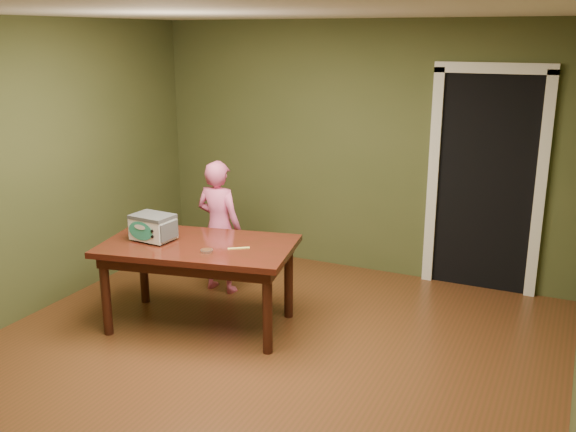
% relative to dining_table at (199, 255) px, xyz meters
% --- Properties ---
extents(floor, '(5.00, 5.00, 0.00)m').
position_rel_dining_table_xyz_m(floor, '(0.73, -0.55, -0.65)').
color(floor, brown).
rests_on(floor, ground).
extents(room_shell, '(4.52, 5.02, 2.61)m').
position_rel_dining_table_xyz_m(room_shell, '(0.73, -0.55, 1.06)').
color(room_shell, '#484E2A').
rests_on(room_shell, ground).
extents(doorway, '(1.10, 0.66, 2.25)m').
position_rel_dining_table_xyz_m(doorway, '(2.03, 2.23, 0.41)').
color(doorway, black).
rests_on(doorway, ground).
extents(dining_table, '(1.75, 1.20, 0.75)m').
position_rel_dining_table_xyz_m(dining_table, '(0.00, 0.00, 0.00)').
color(dining_table, '#3B180D').
rests_on(dining_table, floor).
extents(toy_oven, '(0.38, 0.28, 0.23)m').
position_rel_dining_table_xyz_m(toy_oven, '(-0.39, -0.09, 0.22)').
color(toy_oven, '#4C4F54').
rests_on(toy_oven, dining_table).
extents(baking_pan, '(0.10, 0.10, 0.02)m').
position_rel_dining_table_xyz_m(baking_pan, '(0.19, -0.16, 0.11)').
color(baking_pan, silver).
rests_on(baking_pan, dining_table).
extents(spatula, '(0.16, 0.12, 0.01)m').
position_rel_dining_table_xyz_m(spatula, '(0.38, 0.02, 0.10)').
color(spatula, '#F6EA6B').
rests_on(spatula, dining_table).
extents(child, '(0.49, 0.34, 1.30)m').
position_rel_dining_table_xyz_m(child, '(-0.26, 0.77, 0.00)').
color(child, '#E65E95').
rests_on(child, floor).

